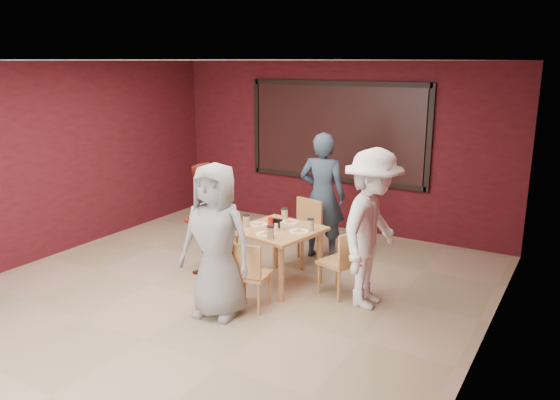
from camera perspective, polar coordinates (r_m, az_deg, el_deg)
The scene contains 11 objects.
floor at distance 6.71m, azimuth -7.21°, elevation -10.38°, with size 7.00×7.00×0.00m, color tan.
window_blinds at distance 9.14m, azimuth 5.84°, elevation 7.08°, with size 3.00×0.02×1.50m, color black.
dining_table at distance 6.90m, azimuth -0.22°, elevation -3.69°, with size 1.10×1.10×0.90m.
chair_front at distance 6.26m, azimuth -3.30°, elevation -7.51°, with size 0.46×0.46×0.83m.
chair_back at distance 7.69m, azimuth 2.51°, elevation -2.92°, with size 0.51×0.51×0.91m.
chair_left at distance 7.42m, azimuth -5.92°, elevation -3.92°, with size 0.52×0.52×0.84m.
chair_right at distance 6.65m, azimuth 6.57°, elevation -6.18°, with size 0.51×0.51×0.84m.
diner_front at distance 6.05m, azimuth -6.70°, elevation -4.27°, with size 0.85×0.56×1.75m, color gray.
diner_back at distance 7.83m, azimuth 4.45°, elevation 0.43°, with size 0.67×0.44×1.83m, color #314258.
diner_left at distance 7.40m, azimuth -8.12°, elevation -1.87°, with size 0.73×0.57×1.49m, color #601A12.
diner_right at distance 6.33m, azimuth 9.57°, elevation -3.01°, with size 1.20×0.69×1.86m, color white.
Camera 1 is at (3.78, -4.79, 2.80)m, focal length 35.00 mm.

